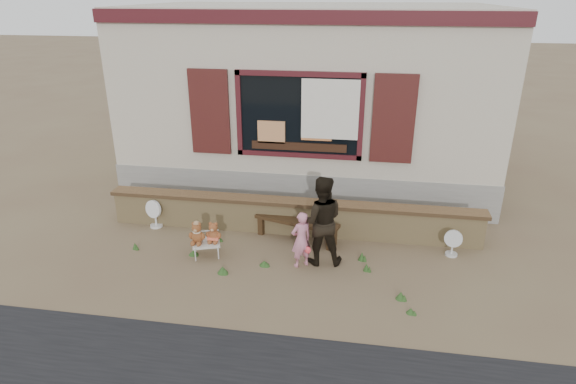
% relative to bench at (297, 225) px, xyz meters
% --- Properties ---
extents(ground, '(80.00, 80.00, 0.00)m').
position_rel_bench_xyz_m(ground, '(-0.14, -0.72, -0.30)').
color(ground, brown).
rests_on(ground, ground).
extents(shopfront, '(8.04, 5.13, 4.00)m').
position_rel_bench_xyz_m(shopfront, '(-0.14, 3.76, 1.70)').
color(shopfront, '#AEA18D').
rests_on(shopfront, ground).
extents(brick_wall, '(7.10, 0.36, 0.67)m').
position_rel_bench_xyz_m(brick_wall, '(-0.14, 0.28, 0.04)').
color(brick_wall, tan).
rests_on(brick_wall, ground).
extents(bench, '(1.62, 0.77, 0.41)m').
position_rel_bench_xyz_m(bench, '(0.00, 0.00, 0.00)').
color(bench, black).
rests_on(bench, ground).
extents(folding_chair, '(0.57, 0.54, 0.28)m').
position_rel_bench_xyz_m(folding_chair, '(-1.46, -0.86, -0.04)').
color(folding_chair, beige).
rests_on(folding_chair, ground).
extents(teddy_bear_left, '(0.35, 0.33, 0.39)m').
position_rel_bench_xyz_m(teddy_bear_left, '(-1.59, -0.90, 0.18)').
color(teddy_bear_left, brown).
rests_on(teddy_bear_left, folding_chair).
extents(teddy_bear_right, '(0.33, 0.31, 0.37)m').
position_rel_bench_xyz_m(teddy_bear_right, '(-1.33, -0.81, 0.17)').
color(teddy_bear_right, brown).
rests_on(teddy_bear_right, folding_chair).
extents(child, '(0.43, 0.40, 0.99)m').
position_rel_bench_xyz_m(child, '(0.20, -0.91, 0.20)').
color(child, pink).
rests_on(child, ground).
extents(adult, '(0.83, 0.69, 1.56)m').
position_rel_bench_xyz_m(adult, '(0.51, -0.72, 0.48)').
color(adult, black).
rests_on(adult, ground).
extents(fan_left, '(0.37, 0.24, 0.57)m').
position_rel_bench_xyz_m(fan_left, '(-2.80, 0.08, -0.01)').
color(fan_left, silver).
rests_on(fan_left, ground).
extents(fan_right, '(0.32, 0.21, 0.50)m').
position_rel_bench_xyz_m(fan_right, '(2.77, -0.15, -0.05)').
color(fan_right, silver).
rests_on(fan_right, ground).
extents(grass_tufts, '(4.87, 1.78, 0.15)m').
position_rel_bench_xyz_m(grass_tufts, '(-0.07, -1.11, -0.24)').
color(grass_tufts, '#2C4F1F').
rests_on(grass_tufts, ground).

